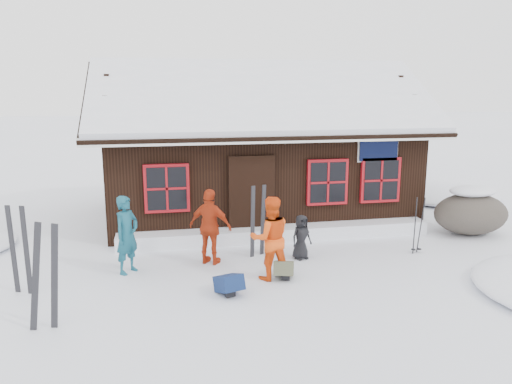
# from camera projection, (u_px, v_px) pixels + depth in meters

# --- Properties ---
(ground) EXTENTS (120.00, 120.00, 0.00)m
(ground) POSITION_uv_depth(u_px,v_px,m) (230.00, 279.00, 9.67)
(ground) COLOR white
(ground) RESTS_ON ground
(mountain_hut) EXTENTS (8.90, 6.09, 4.42)m
(mountain_hut) POSITION_uv_depth(u_px,v_px,m) (256.00, 160.00, 14.42)
(mountain_hut) COLOR black
(mountain_hut) RESTS_ON ground
(snow_drift) EXTENTS (7.60, 0.60, 0.35)m
(snow_drift) POSITION_uv_depth(u_px,v_px,m) (277.00, 233.00, 12.08)
(snow_drift) COLOR white
(snow_drift) RESTS_ON ground
(snow_mounds) EXTENTS (20.60, 13.20, 0.48)m
(snow_mounds) POSITION_uv_depth(u_px,v_px,m) (288.00, 244.00, 11.78)
(snow_mounds) COLOR white
(snow_mounds) RESTS_ON ground
(skier_teal) EXTENTS (0.66, 0.68, 1.57)m
(skier_teal) POSITION_uv_depth(u_px,v_px,m) (127.00, 235.00, 9.84)
(skier_teal) COLOR #134B5D
(skier_teal) RESTS_ON ground
(skier_orange_left) EXTENTS (0.81, 0.64, 1.63)m
(skier_orange_left) POSITION_uv_depth(u_px,v_px,m) (270.00, 238.00, 9.52)
(skier_orange_left) COLOR #ED4C10
(skier_orange_left) RESTS_ON ground
(skier_orange_right) EXTENTS (1.00, 0.82, 1.60)m
(skier_orange_right) POSITION_uv_depth(u_px,v_px,m) (210.00, 227.00, 10.34)
(skier_orange_right) COLOR #AF2F11
(skier_orange_right) RESTS_ON ground
(skier_crouched) EXTENTS (0.55, 0.46, 0.97)m
(skier_crouched) POSITION_uv_depth(u_px,v_px,m) (301.00, 237.00, 10.70)
(skier_crouched) COLOR black
(skier_crouched) RESTS_ON ground
(boulder) EXTENTS (1.88, 1.41, 1.10)m
(boulder) POSITION_uv_depth(u_px,v_px,m) (471.00, 212.00, 12.54)
(boulder) COLOR #514A41
(boulder) RESTS_ON ground
(ski_pair_left) EXTENTS (0.56, 0.20, 1.74)m
(ski_pair_left) POSITION_uv_depth(u_px,v_px,m) (45.00, 278.00, 7.50)
(ski_pair_left) COLOR black
(ski_pair_left) RESTS_ON ground
(ski_pair_mid) EXTENTS (0.38, 0.18, 1.67)m
(ski_pair_mid) POSITION_uv_depth(u_px,v_px,m) (20.00, 251.00, 8.85)
(ski_pair_mid) COLOR black
(ski_pair_mid) RESTS_ON ground
(ski_pair_right) EXTENTS (0.39, 0.18, 1.62)m
(ski_pair_right) POSITION_uv_depth(u_px,v_px,m) (258.00, 222.00, 10.86)
(ski_pair_right) COLOR black
(ski_pair_right) RESTS_ON ground
(ski_poles) EXTENTS (0.23, 0.12, 1.31)m
(ski_poles) POSITION_uv_depth(u_px,v_px,m) (418.00, 226.00, 11.06)
(ski_poles) COLOR black
(ski_poles) RESTS_ON ground
(backpack_blue) EXTENTS (0.53, 0.61, 0.28)m
(backpack_blue) POSITION_uv_depth(u_px,v_px,m) (229.00, 287.00, 8.91)
(backpack_blue) COLOR #11224D
(backpack_blue) RESTS_ON ground
(backpack_olive) EXTENTS (0.51, 0.59, 0.27)m
(backpack_olive) POSITION_uv_depth(u_px,v_px,m) (284.00, 272.00, 9.67)
(backpack_olive) COLOR #4E5139
(backpack_olive) RESTS_ON ground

